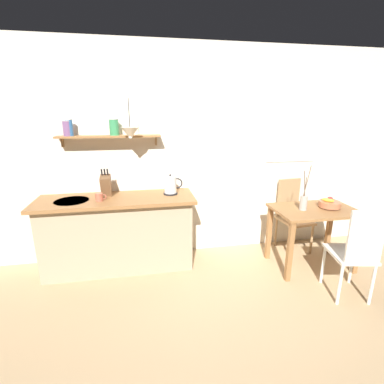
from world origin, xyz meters
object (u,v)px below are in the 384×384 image
(electric_kettle, at_px, (171,185))
(coffee_mug_by_sink, at_px, (100,197))
(dining_chair_near, at_px, (356,251))
(pendant_lamp, at_px, (130,133))
(dining_chair_far, at_px, (292,212))
(twig_vase, at_px, (304,202))
(knife_block, at_px, (106,185))
(fruit_bowl, at_px, (330,204))
(dining_table, at_px, (314,219))

(electric_kettle, relative_size, coffee_mug_by_sink, 2.18)
(dining_chair_near, distance_m, pendant_lamp, 2.65)
(dining_chair_far, bearing_deg, twig_vase, -108.49)
(dining_chair_near, height_order, knife_block, knife_block)
(dining_chair_near, relative_size, pendant_lamp, 2.32)
(fruit_bowl, bearing_deg, dining_chair_far, 109.65)
(dining_table, xyz_separation_m, pendant_lamp, (-2.14, 0.37, 1.03))
(knife_block, bearing_deg, pendant_lamp, -20.47)
(dining_chair_near, bearing_deg, pendant_lamp, 154.17)
(dining_chair_far, xyz_separation_m, coffee_mug_by_sink, (-2.53, -0.21, 0.43))
(electric_kettle, bearing_deg, fruit_bowl, -12.79)
(dining_chair_near, distance_m, fruit_bowl, 0.75)
(dining_table, bearing_deg, dining_chair_near, -87.68)
(knife_block, height_order, pendant_lamp, pendant_lamp)
(dining_chair_far, xyz_separation_m, pendant_lamp, (-2.15, -0.15, 1.13))
(knife_block, bearing_deg, dining_table, -11.25)
(dining_table, height_order, dining_chair_far, dining_chair_far)
(dining_chair_near, relative_size, dining_chair_far, 1.03)
(dining_chair_far, bearing_deg, dining_table, -90.76)
(dining_chair_near, xyz_separation_m, pendant_lamp, (-2.17, 1.05, 1.11))
(electric_kettle, bearing_deg, twig_vase, -15.99)
(knife_block, bearing_deg, twig_vase, -12.22)
(dining_chair_near, bearing_deg, knife_block, 154.83)
(dining_chair_near, distance_m, twig_vase, 0.76)
(dining_chair_near, height_order, electric_kettle, electric_kettle)
(coffee_mug_by_sink, bearing_deg, dining_table, -6.86)
(electric_kettle, bearing_deg, coffee_mug_by_sink, -171.14)
(twig_vase, bearing_deg, knife_block, 167.78)
(dining_table, bearing_deg, electric_kettle, 165.74)
(coffee_mug_by_sink, height_order, pendant_lamp, pendant_lamp)
(dining_chair_near, bearing_deg, dining_table, 92.32)
(fruit_bowl, height_order, twig_vase, twig_vase)
(dining_chair_near, height_order, coffee_mug_by_sink, dining_chair_near)
(twig_vase, distance_m, coffee_mug_by_sink, 2.37)
(dining_table, bearing_deg, fruit_bowl, 0.95)
(dining_chair_far, bearing_deg, coffee_mug_by_sink, -175.19)
(dining_chair_far, distance_m, knife_block, 2.52)
(fruit_bowl, xyz_separation_m, twig_vase, (-0.36, -0.01, 0.04))
(dining_table, distance_m, coffee_mug_by_sink, 2.56)
(dining_chair_near, relative_size, coffee_mug_by_sink, 8.42)
(dining_chair_far, bearing_deg, knife_block, -179.41)
(pendant_lamp, bearing_deg, dining_chair_far, 3.87)
(coffee_mug_by_sink, bearing_deg, pendant_lamp, 10.04)
(fruit_bowl, distance_m, coffee_mug_by_sink, 2.73)
(dining_table, xyz_separation_m, coffee_mug_by_sink, (-2.52, 0.30, 0.33))
(dining_chair_far, height_order, knife_block, knife_block)
(dining_table, relative_size, pendant_lamp, 2.24)
(dining_chair_near, xyz_separation_m, knife_block, (-2.49, 1.17, 0.50))
(dining_table, xyz_separation_m, fruit_bowl, (0.19, 0.00, 0.19))
(fruit_bowl, bearing_deg, dining_table, -179.05)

